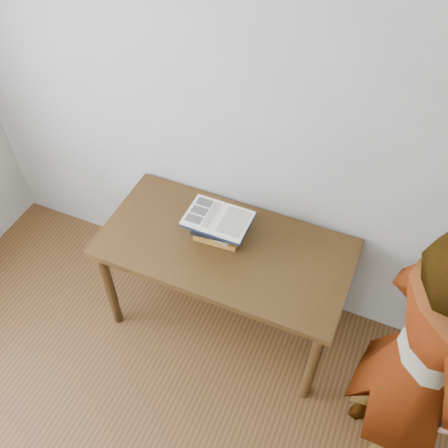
% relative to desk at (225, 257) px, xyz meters
% --- Properties ---
extents(desk, '(1.39, 0.70, 0.75)m').
position_rel_desk_xyz_m(desk, '(0.00, 0.00, 0.00)').
color(desk, '#482D12').
rests_on(desk, ground).
extents(book_stack, '(0.27, 0.20, 0.15)m').
position_rel_desk_xyz_m(book_stack, '(-0.07, 0.05, 0.17)').
color(book_stack, '#A95826').
rests_on(book_stack, desk).
extents(open_book, '(0.35, 0.25, 0.03)m').
position_rel_desk_xyz_m(open_book, '(-0.06, 0.04, 0.26)').
color(open_book, black).
rests_on(open_book, book_stack).
extents(reader, '(0.71, 0.76, 1.74)m').
position_rel_desk_xyz_m(reader, '(1.05, -0.39, 0.22)').
color(reader, tan).
rests_on(reader, ground).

